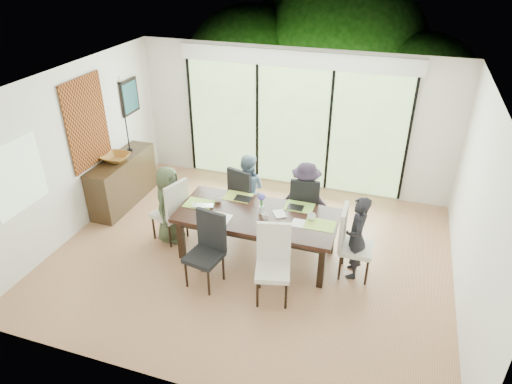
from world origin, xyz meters
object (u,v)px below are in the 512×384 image
(chair_near_left, at_px, (204,252))
(person_left_end, at_px, (169,204))
(chair_right_end, at_px, (357,243))
(chair_near_right, at_px, (273,266))
(chair_left_end, at_px, (168,209))
(sideboard, at_px, (123,181))
(bowl, at_px, (116,158))
(person_right_end, at_px, (356,238))
(table_top, at_px, (257,216))
(cup_b, at_px, (265,217))
(cup_a, at_px, (218,199))
(person_far_left, at_px, (247,190))
(laptop, at_px, (202,207))
(chair_far_right, at_px, (305,204))
(chair_far_left, at_px, (248,194))
(person_far_right, at_px, (305,199))
(vase, at_px, (261,209))
(cup_c, at_px, (311,217))

(chair_near_left, bearing_deg, person_left_end, 148.74)
(chair_right_end, bearing_deg, chair_near_right, 130.35)
(chair_left_end, distance_m, sideboard, 1.56)
(person_left_end, height_order, bowl, person_left_end)
(person_right_end, xyz_separation_m, bowl, (-4.33, 0.67, 0.32))
(chair_near_right, height_order, bowl, chair_near_right)
(table_top, xyz_separation_m, cup_b, (0.15, -0.10, 0.08))
(cup_a, bearing_deg, cup_b, -16.39)
(person_far_left, bearing_deg, bowl, 1.43)
(person_right_end, xyz_separation_m, laptop, (-2.33, -0.10, 0.12))
(chair_near_right, bearing_deg, person_far_left, 105.61)
(chair_right_end, bearing_deg, chair_far_right, 47.51)
(chair_far_left, relative_size, person_right_end, 0.85)
(chair_far_left, distance_m, chair_near_left, 1.72)
(chair_near_left, relative_size, laptop, 3.33)
(person_far_right, height_order, vase, person_far_right)
(person_far_right, relative_size, cup_b, 12.90)
(chair_far_right, bearing_deg, cup_c, 101.88)
(table_top, distance_m, person_right_end, 1.48)
(chair_far_right, distance_m, cup_c, 0.83)
(chair_near_right, distance_m, sideboard, 3.73)
(vase, distance_m, cup_a, 0.76)
(table_top, distance_m, laptop, 0.86)
(chair_left_end, relative_size, laptop, 3.33)
(chair_left_end, bearing_deg, laptop, 100.26)
(cup_a, height_order, cup_c, same)
(cup_a, bearing_deg, cup_c, -1.91)
(chair_right_end, bearing_deg, bowl, 80.52)
(person_right_end, bearing_deg, person_far_left, -119.41)
(chair_left_end, bearing_deg, person_left_end, 109.01)
(chair_right_end, height_order, laptop, chair_right_end)
(vase, relative_size, cup_b, 1.20)
(chair_far_right, distance_m, cup_b, 1.06)
(chair_far_left, distance_m, cup_b, 1.15)
(person_left_end, height_order, laptop, person_left_end)
(chair_right_end, relative_size, person_far_right, 0.85)
(table_top, distance_m, chair_near_left, 1.02)
(cup_a, height_order, sideboard, sideboard)
(cup_c, bearing_deg, chair_near_right, -107.19)
(cup_a, bearing_deg, person_right_end, -3.94)
(person_right_end, distance_m, cup_a, 2.19)
(chair_near_left, bearing_deg, person_far_left, 98.66)
(person_far_left, bearing_deg, person_left_end, 36.57)
(vase, height_order, cup_c, vase)
(vase, xyz_separation_m, cup_c, (0.75, 0.05, -0.01))
(sideboard, distance_m, bowl, 0.52)
(cup_b, bearing_deg, person_left_end, 176.49)
(person_left_end, bearing_deg, table_top, -87.69)
(person_right_end, height_order, bowl, person_right_end)
(chair_near_right, xyz_separation_m, person_right_end, (0.98, 0.87, 0.09))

